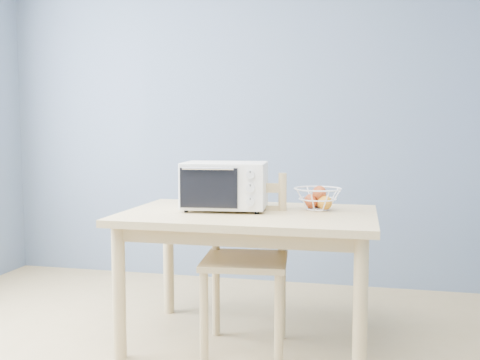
% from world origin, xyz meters
% --- Properties ---
extents(room, '(4.01, 4.51, 2.61)m').
position_xyz_m(room, '(0.00, 0.00, 1.30)').
color(room, tan).
rests_on(room, ground).
extents(dining_table, '(1.40, 0.90, 0.75)m').
position_xyz_m(dining_table, '(0.33, 0.97, 0.65)').
color(dining_table, tan).
rests_on(dining_table, ground).
extents(toaster_oven, '(0.49, 0.38, 0.28)m').
position_xyz_m(toaster_oven, '(0.16, 1.01, 0.90)').
color(toaster_oven, white).
rests_on(toaster_oven, dining_table).
extents(fruit_basket, '(0.33, 0.33, 0.14)m').
position_xyz_m(fruit_basket, '(0.70, 1.14, 0.82)').
color(fruit_basket, white).
rests_on(fruit_basket, dining_table).
extents(dining_chair, '(0.50, 0.50, 0.97)m').
position_xyz_m(dining_chair, '(0.33, 0.90, 0.48)').
color(dining_chair, tan).
rests_on(dining_chair, ground).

